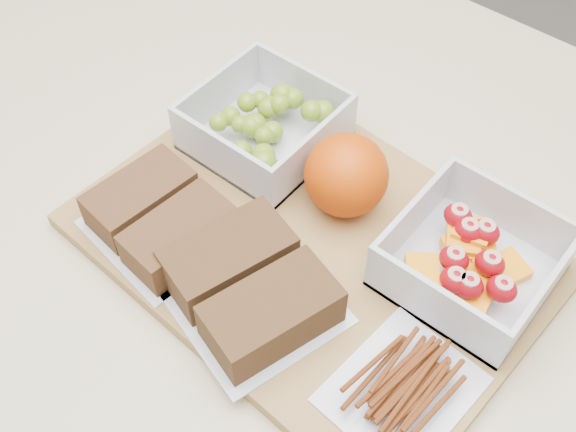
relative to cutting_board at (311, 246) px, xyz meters
The scene contains 8 objects.
counter 0.46m from the cutting_board, 160.11° to the right, with size 1.20×0.90×0.90m, color beige.
cutting_board is the anchor object (origin of this frame).
grape_container 0.14m from the cutting_board, 147.81° to the left, with size 0.13×0.13×0.06m.
fruit_container 0.15m from the cutting_board, 24.03° to the left, with size 0.14×0.14×0.06m.
orange 0.08m from the cutting_board, 94.70° to the left, with size 0.08×0.08×0.08m, color #CE4204.
sandwich_bag_left 0.14m from the cutting_board, 146.08° to the right, with size 0.14×0.13×0.04m.
sandwich_bag_center 0.09m from the cutting_board, 91.44° to the right, with size 0.18×0.16×0.04m.
pretzel_bag 0.17m from the cutting_board, 25.62° to the right, with size 0.11×0.13×0.03m.
Camera 1 is at (0.25, -0.32, 1.47)m, focal length 45.00 mm.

